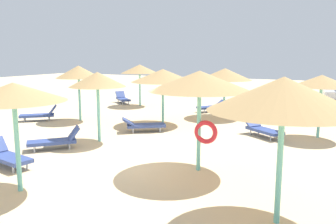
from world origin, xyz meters
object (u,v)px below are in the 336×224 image
(parasol_2, at_px, (322,81))
(parasol_6, at_px, (163,76))
(lounger_3, at_px, (123,98))
(lounger_2, at_px, (262,129))
(lounger_0, at_px, (40,115))
(lounger_6, at_px, (143,125))
(bench_1, at_px, (281,103))
(lounger_5, at_px, (213,106))
(parasol_4, at_px, (13,93))
(lounger_4, at_px, (7,156))
(parasol_5, at_px, (225,74))
(lounger_1, at_px, (56,140))
(parasol_8, at_px, (200,82))
(bench_0, at_px, (280,108))
(parasol_0, at_px, (78,72))
(parasol_9, at_px, (283,94))
(parasol_1, at_px, (97,80))
(parasol_3, at_px, (140,69))

(parasol_2, bearing_deg, parasol_6, -177.29)
(lounger_3, bearing_deg, lounger_2, -28.14)
(lounger_0, distance_m, lounger_6, 6.16)
(parasol_6, height_order, bench_1, parasol_6)
(parasol_2, bearing_deg, bench_1, 109.21)
(lounger_5, bearing_deg, lounger_3, 174.31)
(lounger_0, height_order, lounger_6, lounger_0)
(parasol_2, height_order, lounger_5, parasol_2)
(parasol_4, relative_size, lounger_4, 1.42)
(parasol_5, xyz_separation_m, lounger_1, (-3.51, -9.13, -2.03))
(parasol_2, distance_m, lounger_0, 13.62)
(parasol_2, bearing_deg, parasol_8, -116.02)
(lounger_2, bearing_deg, parasol_8, -99.02)
(parasol_2, xyz_separation_m, bench_0, (-2.30, 5.11, -2.00))
(lounger_4, xyz_separation_m, lounger_6, (1.32, 6.04, -0.01))
(parasol_0, bearing_deg, parasol_4, -58.38)
(parasol_0, bearing_deg, lounger_0, -150.06)
(parasol_4, height_order, lounger_0, parasol_4)
(lounger_0, relative_size, bench_0, 1.17)
(parasol_8, xyz_separation_m, lounger_0, (-10.29, 3.59, -2.32))
(lounger_1, bearing_deg, parasol_8, 1.57)
(lounger_1, bearing_deg, lounger_2, 40.18)
(parasol_6, distance_m, bench_1, 9.18)
(lounger_5, bearing_deg, parasol_9, -65.46)
(lounger_3, xyz_separation_m, bench_0, (10.78, 0.08, 0.02))
(parasol_5, relative_size, lounger_2, 1.53)
(parasol_6, distance_m, lounger_5, 5.21)
(bench_0, bearing_deg, lounger_5, -168.56)
(lounger_2, bearing_deg, parasol_2, 21.36)
(parasol_0, distance_m, parasol_2, 11.52)
(parasol_9, bearing_deg, bench_1, 98.19)
(parasol_2, bearing_deg, bench_0, 114.27)
(parasol_1, bearing_deg, lounger_0, 159.06)
(parasol_1, bearing_deg, parasol_0, 139.35)
(parasol_6, relative_size, bench_1, 2.01)
(lounger_4, xyz_separation_m, lounger_5, (2.29, 12.68, -0.01))
(parasol_4, height_order, bench_0, parasol_4)
(parasol_2, bearing_deg, parasol_4, -123.91)
(parasol_1, relative_size, lounger_1, 1.54)
(parasol_6, xyz_separation_m, lounger_4, (-1.31, -8.01, -2.07))
(parasol_4, bearing_deg, lounger_4, 148.67)
(parasol_3, relative_size, lounger_2, 1.45)
(lounger_0, xyz_separation_m, lounger_2, (11.12, 1.63, -0.01))
(lounger_1, distance_m, lounger_3, 12.14)
(lounger_1, distance_m, lounger_6, 4.14)
(parasol_3, xyz_separation_m, parasol_4, (4.95, -14.11, 0.05))
(parasol_1, bearing_deg, parasol_5, 69.42)
(lounger_6, bearing_deg, parasol_1, -107.19)
(lounger_0, relative_size, lounger_5, 0.94)
(lounger_4, bearing_deg, bench_1, 69.67)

